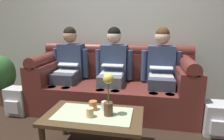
# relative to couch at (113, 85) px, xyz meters

# --- Properties ---
(back_wall_patterned) EXTENTS (6.00, 0.12, 2.90)m
(back_wall_patterned) POSITION_rel_couch_xyz_m (-0.00, 0.53, 1.08)
(back_wall_patterned) COLOR silver
(back_wall_patterned) RESTS_ON ground_plane
(couch) EXTENTS (2.31, 0.88, 0.96)m
(couch) POSITION_rel_couch_xyz_m (0.00, 0.00, 0.00)
(couch) COLOR maroon
(couch) RESTS_ON ground_plane
(person_left) EXTENTS (0.56, 0.67, 1.22)m
(person_left) POSITION_rel_couch_xyz_m (-0.68, -0.00, 0.29)
(person_left) COLOR #383D4C
(person_left) RESTS_ON ground_plane
(person_middle) EXTENTS (0.56, 0.67, 1.22)m
(person_middle) POSITION_rel_couch_xyz_m (-0.00, -0.00, 0.29)
(person_middle) COLOR #595B66
(person_middle) RESTS_ON ground_plane
(person_right) EXTENTS (0.56, 0.67, 1.22)m
(person_right) POSITION_rel_couch_xyz_m (0.68, -0.00, 0.29)
(person_right) COLOR #383D4C
(person_right) RESTS_ON ground_plane
(coffee_table) EXTENTS (0.95, 0.56, 0.41)m
(coffee_table) POSITION_rel_couch_xyz_m (-0.00, -1.05, -0.02)
(coffee_table) COLOR #47331E
(coffee_table) RESTS_ON ground_plane
(flower_vase) EXTENTS (0.10, 0.10, 0.41)m
(flower_vase) POSITION_rel_couch_xyz_m (0.15, -1.06, 0.25)
(flower_vase) COLOR brown
(flower_vase) RESTS_ON coffee_table
(cup_near_left) EXTENTS (0.06, 0.06, 0.09)m
(cup_near_left) POSITION_rel_couch_xyz_m (0.09, -0.96, 0.09)
(cup_near_left) COLOR silver
(cup_near_left) RESTS_ON coffee_table
(cup_near_right) EXTENTS (0.07, 0.07, 0.09)m
(cup_near_right) POSITION_rel_couch_xyz_m (-0.01, -1.13, 0.09)
(cup_near_right) COLOR #DBB77A
(cup_near_right) RESTS_ON coffee_table
(cup_far_center) EXTENTS (0.08, 0.08, 0.09)m
(cup_far_center) POSITION_rel_couch_xyz_m (-0.03, -0.97, 0.09)
(cup_far_center) COLOR #B26633
(cup_far_center) RESTS_ON coffee_table
(backpack_right) EXTENTS (0.30, 0.32, 0.37)m
(backpack_right) POSITION_rel_couch_xyz_m (1.32, -0.46, -0.19)
(backpack_right) COLOR #B7B7BC
(backpack_right) RESTS_ON ground_plane
(backpack_left) EXTENTS (0.29, 0.26, 0.39)m
(backpack_left) POSITION_rel_couch_xyz_m (-1.30, -0.44, -0.18)
(backpack_left) COLOR #B7B7BC
(backpack_left) RESTS_ON ground_plane
(potted_plant) EXTENTS (0.40, 0.40, 0.78)m
(potted_plant) POSITION_rel_couch_xyz_m (-1.76, -0.13, 0.06)
(potted_plant) COLOR brown
(potted_plant) RESTS_ON ground_plane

